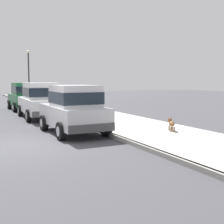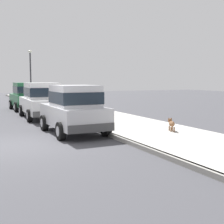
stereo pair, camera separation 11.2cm
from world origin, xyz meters
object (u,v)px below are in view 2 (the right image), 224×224
object	(u,v)px
fire_hydrant	(93,115)
street_lamp	(31,70)
car_silver_hatchback	(74,109)
car_white_sedan	(42,100)
car_green_hatchback	(26,96)
dog_brown	(171,123)

from	to	relation	value
fire_hydrant	street_lamp	bearing A→B (deg)	90.41
car_silver_hatchback	car_white_sedan	world-z (taller)	car_white_sedan
car_white_sedan	car_green_hatchback	bearing A→B (deg)	89.54
car_silver_hatchback	car_white_sedan	xyz separation A→B (m)	(-0.03, 5.34, 0.01)
car_white_sedan	fire_hydrant	size ratio (longest dim) A/B	6.40
fire_hydrant	street_lamp	size ratio (longest dim) A/B	0.16
car_white_sedan	car_green_hatchback	size ratio (longest dim) A/B	1.21
street_lamp	car_silver_hatchback	bearing A→B (deg)	-94.92
car_green_hatchback	dog_brown	size ratio (longest dim) A/B	5.33
car_silver_hatchback	dog_brown	world-z (taller)	car_silver_hatchback
car_green_hatchback	car_white_sedan	bearing A→B (deg)	-90.46
car_silver_hatchback	fire_hydrant	bearing A→B (deg)	47.85
car_silver_hatchback	car_green_hatchback	xyz separation A→B (m)	(0.01, 10.21, 0.00)
dog_brown	street_lamp	distance (m)	17.56
car_white_sedan	car_silver_hatchback	bearing A→B (deg)	-89.67
fire_hydrant	street_lamp	xyz separation A→B (m)	(-0.10, 13.89, 2.43)
fire_hydrant	car_silver_hatchback	bearing A→B (deg)	-132.15
car_silver_hatchback	car_white_sedan	bearing A→B (deg)	90.33
car_white_sedan	car_green_hatchback	world-z (taller)	car_white_sedan
street_lamp	dog_brown	bearing A→B (deg)	-83.56
car_green_hatchback	fire_hydrant	world-z (taller)	car_green_hatchback
car_green_hatchback	dog_brown	xyz separation A→B (m)	(3.28, -12.00, -0.55)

